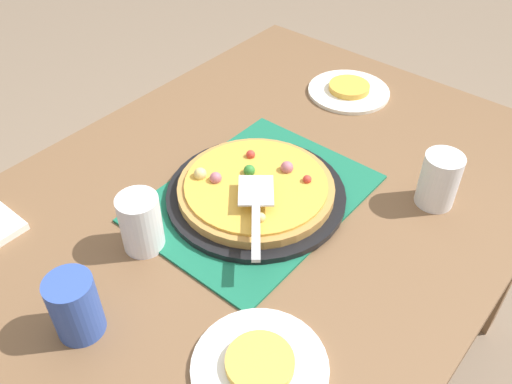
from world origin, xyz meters
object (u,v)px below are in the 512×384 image
at_px(pizza_pan, 256,194).
at_px(plate_far_right, 260,367).
at_px(served_slice_left, 349,87).
at_px(cup_far, 75,306).
at_px(cup_near, 439,180).
at_px(plate_near_left, 349,91).
at_px(pizza_server, 256,207).
at_px(served_slice_right, 260,363).
at_px(pizza, 256,187).
at_px(cup_corner, 141,223).

bearing_deg(pizza_pan, plate_far_right, -139.42).
xyz_separation_m(pizza_pan, served_slice_left, (0.49, 0.08, 0.01)).
height_order(served_slice_left, cup_far, cup_far).
relative_size(pizza_pan, served_slice_left, 3.45).
bearing_deg(cup_near, plate_far_right, 176.37).
relative_size(plate_near_left, pizza_server, 1.08).
height_order(plate_far_right, cup_near, cup_near).
bearing_deg(cup_near, served_slice_right, 176.37).
bearing_deg(cup_far, pizza, -2.32).
xyz_separation_m(plate_far_right, pizza_server, (0.23, 0.20, 0.06)).
xyz_separation_m(cup_near, cup_corner, (-0.48, 0.38, 0.00)).
relative_size(plate_far_right, cup_corner, 1.83).
bearing_deg(served_slice_left, plate_near_left, 0.00).
bearing_deg(pizza, served_slice_right, -139.33).
distance_m(pizza, plate_near_left, 0.50).
distance_m(pizza_pan, served_slice_right, 0.40).
bearing_deg(served_slice_right, plate_near_left, 23.19).
bearing_deg(cup_corner, cup_near, -38.43).
xyz_separation_m(pizza_pan, cup_far, (-0.44, 0.02, 0.05)).
bearing_deg(pizza_pan, plate_near_left, 9.28).
distance_m(served_slice_left, cup_corner, 0.73).
distance_m(plate_far_right, cup_far, 0.31).
relative_size(plate_far_right, pizza_server, 1.08).
height_order(cup_corner, pizza_server, cup_corner).
bearing_deg(served_slice_left, cup_corner, 179.83).
relative_size(pizza, served_slice_right, 3.00).
bearing_deg(plate_far_right, pizza, 40.67).
height_order(pizza_pan, cup_near, cup_near).
bearing_deg(pizza_pan, pizza_server, -140.30).
distance_m(served_slice_right, cup_corner, 0.35).
bearing_deg(pizza_pan, pizza, 92.70).
bearing_deg(served_slice_right, plate_far_right, 0.00).
xyz_separation_m(plate_far_right, served_slice_right, (0.00, 0.00, 0.01)).
relative_size(pizza, cup_far, 2.75).
relative_size(plate_far_right, cup_near, 1.83).
bearing_deg(cup_far, plate_near_left, 3.81).
height_order(plate_near_left, cup_near, cup_near).
relative_size(cup_near, pizza_server, 0.59).
relative_size(served_slice_right, cup_near, 0.92).
bearing_deg(cup_corner, cup_far, -161.98).
distance_m(cup_near, pizza_server, 0.39).
relative_size(cup_far, pizza_server, 0.59).
bearing_deg(served_slice_left, pizza, -170.81).
height_order(plate_near_left, plate_far_right, same).
relative_size(plate_far_right, served_slice_right, 2.00).
xyz_separation_m(served_slice_left, pizza_server, (-0.57, -0.14, 0.05)).
bearing_deg(plate_near_left, plate_far_right, -156.81).
height_order(plate_far_right, cup_corner, cup_corner).
bearing_deg(plate_near_left, pizza_server, -165.86).
distance_m(plate_far_right, served_slice_left, 0.87).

